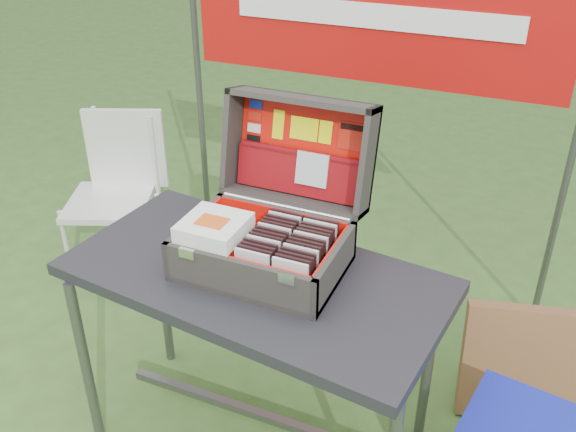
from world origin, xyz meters
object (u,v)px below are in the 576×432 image
at_px(table, 257,362).
at_px(cardboard_box, 521,364).
at_px(suitcase, 270,196).
at_px(chair, 109,204).

height_order(table, cardboard_box, table).
bearing_deg(suitcase, cardboard_box, 27.84).
distance_m(table, chair, 1.27).
distance_m(table, suitcase, 0.61).
bearing_deg(cardboard_box, table, -161.80).
distance_m(chair, cardboard_box, 1.94).
height_order(suitcase, chair, suitcase).
relative_size(table, chair, 1.43).
height_order(table, suitcase, suitcase).
xyz_separation_m(table, cardboard_box, (0.83, 0.52, -0.14)).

